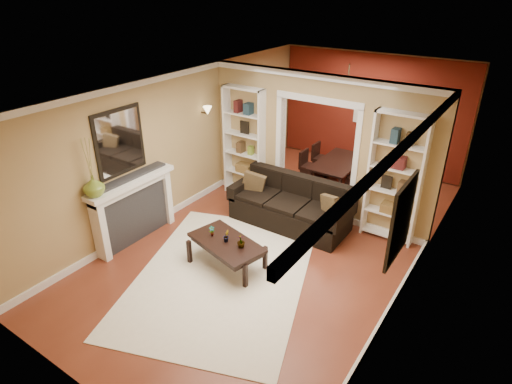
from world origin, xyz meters
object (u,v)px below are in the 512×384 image
Objects in this scene: sofa at (290,203)px; bookshelf_right at (395,179)px; bookshelf_left at (245,143)px; coffee_table at (227,254)px; fireplace at (135,210)px; dining_table at (339,173)px.

bookshelf_right reaches higher than sofa.
bookshelf_left is 3.10m from bookshelf_right.
coffee_table is at bearing -95.95° from sofa.
bookshelf_left is at bearing 133.47° from coffee_table.
bookshelf_left reaches higher than fireplace.
bookshelf_left is (-1.43, 0.58, 0.71)m from sofa.
fireplace is at bearing 153.96° from dining_table.
bookshelf_right is 2.43m from dining_table.
sofa is 1.73m from coffee_table.
bookshelf_left is at bearing 180.00° from bookshelf_right.
coffee_table is 0.72× the size of fireplace.
bookshelf_left is 2.65m from fireplace.
bookshelf_right is at bearing 65.76° from coffee_table.
dining_table is (-1.63, 1.58, -0.88)m from bookshelf_right.
sofa is 1.70m from bookshelf_left.
sofa is 1.48× the size of dining_table.
sofa is 2.78m from fireplace.
dining_table reaches higher than coffee_table.
bookshelf_left is at bearing 137.07° from dining_table.
sofa is 0.98× the size of bookshelf_left.
sofa is at bearing -160.84° from bookshelf_right.
bookshelf_right is 1.35× the size of fireplace.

